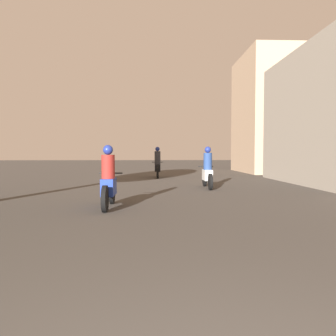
{
  "coord_description": "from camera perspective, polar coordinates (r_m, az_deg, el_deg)",
  "views": [
    {
      "loc": [
        -0.44,
        -0.87,
        1.35
      ],
      "look_at": [
        0.32,
        17.12,
        0.51
      ],
      "focal_mm": 35.0,
      "sensor_mm": 36.0,
      "label": 1
    }
  ],
  "objects": [
    {
      "name": "building_right_far",
      "position": [
        24.5,
        19.32,
        8.82
      ],
      "size": [
        5.78,
        6.12,
        8.08
      ],
      "color": "tan",
      "rests_on": "ground_plane"
    },
    {
      "name": "motorcycle_black",
      "position": [
        17.81,
        -1.84,
        0.46
      ],
      "size": [
        0.6,
        2.04,
        1.68
      ],
      "rotation": [
        0.0,
        0.0,
        0.03
      ],
      "color": "black",
      "rests_on": "ground_plane"
    },
    {
      "name": "motorcycle_white",
      "position": [
        12.56,
        6.89,
        -0.59
      ],
      "size": [
        0.6,
        1.96,
        1.59
      ],
      "rotation": [
        0.0,
        0.0,
        -0.16
      ],
      "color": "black",
      "rests_on": "ground_plane"
    },
    {
      "name": "motorcycle_blue",
      "position": [
        8.13,
        -10.31,
        -2.49
      ],
      "size": [
        0.6,
        1.88,
        1.54
      ],
      "rotation": [
        0.0,
        0.0,
        -0.13
      ],
      "color": "black",
      "rests_on": "ground_plane"
    }
  ]
}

